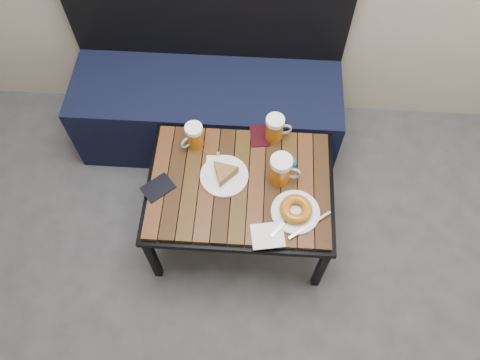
# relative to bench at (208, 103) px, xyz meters

# --- Properties ---
(room_shell) EXTENTS (4.00, 4.00, 4.00)m
(room_shell) POSITION_rel_bench_xyz_m (0.25, -1.26, 1.48)
(room_shell) COLOR gray
(room_shell) RESTS_ON ground
(bench) EXTENTS (1.40, 0.50, 0.95)m
(bench) POSITION_rel_bench_xyz_m (0.00, 0.00, 0.00)
(bench) COLOR black
(bench) RESTS_ON ground
(cafe_table) EXTENTS (0.84, 0.62, 0.47)m
(cafe_table) POSITION_rel_bench_xyz_m (0.21, -0.60, 0.16)
(cafe_table) COLOR black
(cafe_table) RESTS_ON ground
(beer_mug_left) EXTENTS (0.12, 0.11, 0.13)m
(beer_mug_left) POSITION_rel_bench_xyz_m (-0.01, -0.41, 0.26)
(beer_mug_left) COLOR #A2530D
(beer_mug_left) RESTS_ON cafe_table
(beer_mug_centre) EXTENTS (0.13, 0.09, 0.14)m
(beer_mug_centre) POSITION_rel_bench_xyz_m (0.36, -0.34, 0.27)
(beer_mug_centre) COLOR #A2530D
(beer_mug_centre) RESTS_ON cafe_table
(beer_mug_right) EXTENTS (0.14, 0.10, 0.15)m
(beer_mug_right) POSITION_rel_bench_xyz_m (0.39, -0.57, 0.28)
(beer_mug_right) COLOR #A2530D
(beer_mug_right) RESTS_ON cafe_table
(plate_pie) EXTENTS (0.22, 0.22, 0.06)m
(plate_pie) POSITION_rel_bench_xyz_m (0.14, -0.57, 0.22)
(plate_pie) COLOR white
(plate_pie) RESTS_ON cafe_table
(plate_bagel) EXTENTS (0.26, 0.24, 0.06)m
(plate_bagel) POSITION_rel_bench_xyz_m (0.46, -0.73, 0.22)
(plate_bagel) COLOR white
(plate_bagel) RESTS_ON cafe_table
(napkin_left) EXTENTS (0.12, 0.15, 0.01)m
(napkin_left) POSITION_rel_bench_xyz_m (0.11, -0.53, 0.20)
(napkin_left) COLOR white
(napkin_left) RESTS_ON cafe_table
(napkin_right) EXTENTS (0.15, 0.14, 0.01)m
(napkin_right) POSITION_rel_bench_xyz_m (0.34, -0.85, 0.20)
(napkin_right) COLOR white
(napkin_right) RESTS_ON cafe_table
(passport_navy) EXTENTS (0.16, 0.16, 0.01)m
(passport_navy) POSITION_rel_bench_xyz_m (-0.15, -0.65, 0.20)
(passport_navy) COLOR black
(passport_navy) RESTS_ON cafe_table
(passport_burgundy) EXTENTS (0.10, 0.13, 0.01)m
(passport_burgundy) POSITION_rel_bench_xyz_m (0.29, -0.34, 0.20)
(passport_burgundy) COLOR black
(passport_burgundy) RESTS_ON cafe_table
(knit_pouch) EXTENTS (0.12, 0.09, 0.05)m
(knit_pouch) POSITION_rel_bench_xyz_m (0.41, -0.49, 0.22)
(knit_pouch) COLOR #05448B
(knit_pouch) RESTS_ON cafe_table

